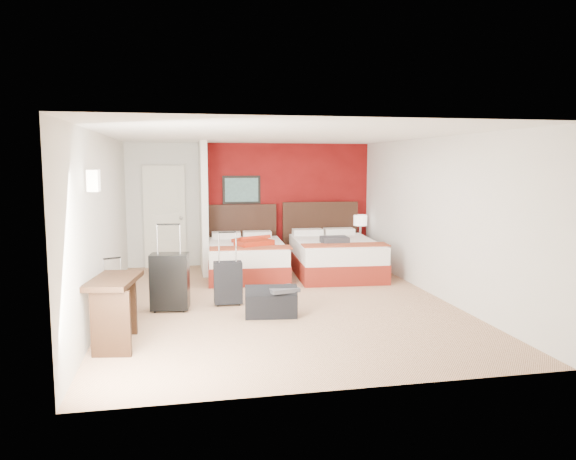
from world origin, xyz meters
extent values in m
plane|color=tan|center=(0.00, 0.00, 0.00)|extent=(6.50, 6.50, 0.00)
cube|color=silver|center=(0.00, 3.25, 1.25)|extent=(5.00, 0.04, 2.50)
cube|color=silver|center=(-2.50, 0.00, 1.25)|extent=(0.04, 6.50, 2.50)
cube|color=black|center=(-0.20, 3.19, 1.55)|extent=(0.78, 0.03, 0.58)
cube|color=white|center=(-2.38, -1.50, 1.90)|extent=(0.12, 0.20, 0.24)
cube|color=maroon|center=(0.75, 3.23, 1.25)|extent=(3.50, 0.04, 2.50)
cube|color=silver|center=(-1.00, 2.61, 1.25)|extent=(0.12, 1.20, 2.50)
cube|color=silver|center=(-1.75, 3.20, 1.02)|extent=(0.82, 0.06, 2.05)
cube|color=white|center=(-0.24, 2.07, 0.30)|extent=(1.52, 2.09, 0.60)
cube|color=silver|center=(1.41, 1.86, 0.32)|extent=(1.64, 2.24, 0.65)
cube|color=#A7240E|center=(-0.14, 1.97, 0.66)|extent=(0.91, 1.04, 0.11)
cube|color=#37373C|center=(1.31, 1.56, 0.70)|extent=(0.50, 0.40, 0.12)
cube|color=black|center=(2.25, 2.87, 0.26)|extent=(0.38, 0.38, 0.52)
cylinder|color=white|center=(2.25, 2.87, 0.77)|extent=(0.29, 0.29, 0.50)
cube|color=black|center=(-1.61, -0.14, 0.40)|extent=(0.57, 0.40, 0.79)
cube|color=black|center=(-0.77, 0.02, 0.31)|extent=(0.42, 0.27, 0.61)
cube|color=black|center=(-2.33, -0.60, 0.26)|extent=(0.43, 0.36, 0.52)
cube|color=black|center=(-0.24, -0.71, 0.18)|extent=(0.75, 0.46, 0.36)
cube|color=#3C3C42|center=(-0.09, -0.76, 0.39)|extent=(0.46, 0.42, 0.05)
cube|color=black|center=(-2.20, -1.53, 0.40)|extent=(0.62, 1.01, 0.79)
camera|label=1|loc=(-1.43, -7.86, 2.10)|focal=33.74mm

